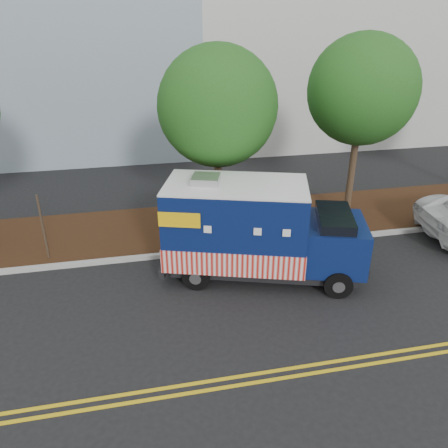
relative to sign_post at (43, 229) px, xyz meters
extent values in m
plane|color=black|center=(5.00, -1.91, -1.20)|extent=(120.00, 120.00, 0.00)
cube|color=#9E9E99|center=(5.00, -0.51, -1.12)|extent=(120.00, 0.18, 0.15)
cube|color=black|center=(5.00, 1.59, -1.12)|extent=(120.00, 4.00, 0.15)
cube|color=gold|center=(5.00, -6.36, -1.19)|extent=(120.00, 0.10, 0.01)
cube|color=gold|center=(5.00, -6.61, -1.19)|extent=(120.00, 0.10, 0.01)
cylinder|color=#38281C|center=(5.97, 0.97, 0.65)|extent=(0.26, 0.26, 3.70)
sphere|color=#1D5217|center=(5.97, 0.97, 3.51)|extent=(4.05, 4.05, 4.05)
cylinder|color=#38281C|center=(11.37, 1.31, 0.82)|extent=(0.26, 0.26, 4.04)
sphere|color=#1D5217|center=(11.37, 1.31, 3.83)|extent=(3.98, 3.98, 3.98)
cube|color=#473828|center=(0.00, 0.00, 0.00)|extent=(0.06, 0.06, 2.40)
cube|color=black|center=(6.78, -2.24, -0.78)|extent=(5.86, 3.49, 0.28)
cube|color=#0A184B|center=(5.94, -1.96, 0.58)|extent=(4.66, 3.44, 2.38)
cube|color=red|center=(5.94, -1.96, -0.26)|extent=(4.72, 3.51, 0.74)
cube|color=white|center=(5.94, -1.96, 1.79)|extent=(4.66, 3.44, 0.06)
cube|color=#B7B7BA|center=(5.09, -1.69, 1.92)|extent=(1.00, 1.00, 0.22)
cube|color=#0A184B|center=(8.77, -2.87, 0.04)|extent=(2.35, 2.57, 1.39)
cube|color=black|center=(8.72, -2.86, 0.70)|extent=(1.53, 2.14, 0.64)
cube|color=black|center=(9.64, -3.15, -0.43)|extent=(0.68, 1.91, 0.30)
cube|color=black|center=(3.91, -1.31, -0.75)|extent=(0.85, 2.18, 0.28)
cube|color=#B7B7BA|center=(3.93, -1.32, 0.63)|extent=(0.58, 1.71, 1.88)
cube|color=#B7B7BA|center=(6.58, -0.93, 0.63)|extent=(1.71, 0.58, 1.09)
cube|color=yellow|center=(4.16, -2.63, 1.13)|extent=(1.14, 0.38, 0.45)
cube|color=yellow|center=(4.88, -0.39, 1.13)|extent=(1.14, 0.38, 0.45)
cylinder|color=black|center=(8.55, -3.86, -0.78)|extent=(0.88, 0.52, 0.83)
cylinder|color=black|center=(9.17, -1.94, -0.78)|extent=(0.88, 0.52, 0.83)
cylinder|color=black|center=(4.59, -2.59, -0.78)|extent=(0.88, 0.52, 0.83)
cylinder|color=black|center=(5.21, -0.67, -0.78)|extent=(0.88, 0.52, 0.83)
camera|label=1|loc=(3.13, -13.61, 6.22)|focal=35.00mm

